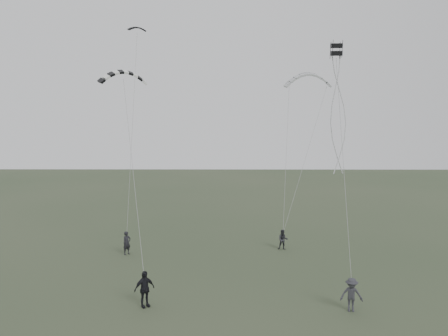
{
  "coord_description": "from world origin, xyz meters",
  "views": [
    {
      "loc": [
        1.22,
        -24.09,
        9.45
      ],
      "look_at": [
        0.98,
        5.73,
        6.55
      ],
      "focal_mm": 35.0,
      "sensor_mm": 36.0,
      "label": 1
    }
  ],
  "objects_px": {
    "flyer_left": "(127,243)",
    "flyer_center": "(144,289)",
    "flyer_right": "(283,240)",
    "kite_pale_large": "(308,74)",
    "flyer_far": "(351,295)",
    "kite_striped": "(123,72)",
    "kite_box": "(336,50)",
    "kite_dark_small": "(137,28)"
  },
  "relations": [
    {
      "from": "flyer_left",
      "to": "flyer_center",
      "type": "bearing_deg",
      "value": -118.21
    },
    {
      "from": "flyer_right",
      "to": "kite_pale_large",
      "type": "bearing_deg",
      "value": 71.96
    },
    {
      "from": "flyer_far",
      "to": "kite_striped",
      "type": "height_order",
      "value": "kite_striped"
    },
    {
      "from": "flyer_left",
      "to": "kite_pale_large",
      "type": "distance_m",
      "value": 20.87
    },
    {
      "from": "flyer_right",
      "to": "flyer_far",
      "type": "relative_size",
      "value": 0.88
    },
    {
      "from": "flyer_center",
      "to": "kite_box",
      "type": "distance_m",
      "value": 17.56
    },
    {
      "from": "flyer_left",
      "to": "kite_dark_small",
      "type": "relative_size",
      "value": 1.21
    },
    {
      "from": "kite_striped",
      "to": "kite_box",
      "type": "bearing_deg",
      "value": -37.82
    },
    {
      "from": "flyer_left",
      "to": "kite_box",
      "type": "relative_size",
      "value": 2.38
    },
    {
      "from": "flyer_right",
      "to": "kite_striped",
      "type": "xyz_separation_m",
      "value": [
        -11.33,
        -2.61,
        12.32
      ]
    },
    {
      "from": "flyer_far",
      "to": "kite_pale_large",
      "type": "xyz_separation_m",
      "value": [
        0.74,
        17.27,
        13.04
      ]
    },
    {
      "from": "flyer_left",
      "to": "flyer_right",
      "type": "relative_size",
      "value": 1.11
    },
    {
      "from": "flyer_left",
      "to": "flyer_right",
      "type": "height_order",
      "value": "flyer_left"
    },
    {
      "from": "flyer_far",
      "to": "kite_striped",
      "type": "relative_size",
      "value": 0.54
    },
    {
      "from": "flyer_left",
      "to": "kite_striped",
      "type": "height_order",
      "value": "kite_striped"
    },
    {
      "from": "kite_striped",
      "to": "flyer_center",
      "type": "bearing_deg",
      "value": -94.85
    },
    {
      "from": "flyer_center",
      "to": "kite_box",
      "type": "height_order",
      "value": "kite_box"
    },
    {
      "from": "flyer_center",
      "to": "kite_box",
      "type": "relative_size",
      "value": 2.66
    },
    {
      "from": "flyer_far",
      "to": "kite_dark_small",
      "type": "bearing_deg",
      "value": 140.66
    },
    {
      "from": "kite_box",
      "to": "flyer_center",
      "type": "bearing_deg",
      "value": -151.38
    },
    {
      "from": "kite_dark_small",
      "to": "flyer_left",
      "type": "bearing_deg",
      "value": -118.85
    },
    {
      "from": "flyer_far",
      "to": "kite_pale_large",
      "type": "relative_size",
      "value": 0.42
    },
    {
      "from": "flyer_far",
      "to": "kite_box",
      "type": "bearing_deg",
      "value": 94.83
    },
    {
      "from": "flyer_center",
      "to": "kite_dark_small",
      "type": "distance_m",
      "value": 21.41
    },
    {
      "from": "kite_pale_large",
      "to": "kite_dark_small",
      "type": "bearing_deg",
      "value": -166.84
    },
    {
      "from": "flyer_right",
      "to": "kite_pale_large",
      "type": "height_order",
      "value": "kite_pale_large"
    },
    {
      "from": "flyer_left",
      "to": "kite_dark_small",
      "type": "height_order",
      "value": "kite_dark_small"
    },
    {
      "from": "flyer_center",
      "to": "kite_striped",
      "type": "relative_size",
      "value": 0.59
    },
    {
      "from": "flyer_far",
      "to": "kite_box",
      "type": "relative_size",
      "value": 2.42
    },
    {
      "from": "flyer_right",
      "to": "kite_dark_small",
      "type": "relative_size",
      "value": 1.08
    },
    {
      "from": "flyer_left",
      "to": "kite_striped",
      "type": "distance_m",
      "value": 12.3
    },
    {
      "from": "flyer_center",
      "to": "flyer_right",
      "type": "bearing_deg",
      "value": 14.51
    },
    {
      "from": "flyer_right",
      "to": "flyer_center",
      "type": "relative_size",
      "value": 0.8
    },
    {
      "from": "kite_striped",
      "to": "flyer_right",
      "type": "bearing_deg",
      "value": -10.79
    },
    {
      "from": "flyer_far",
      "to": "flyer_center",
      "type": "bearing_deg",
      "value": -175.75
    },
    {
      "from": "kite_pale_large",
      "to": "kite_box",
      "type": "distance_m",
      "value": 12.16
    },
    {
      "from": "flyer_right",
      "to": "kite_striped",
      "type": "distance_m",
      "value": 16.94
    },
    {
      "from": "kite_pale_large",
      "to": "kite_striped",
      "type": "bearing_deg",
      "value": -147.71
    },
    {
      "from": "flyer_right",
      "to": "kite_dark_small",
      "type": "distance_m",
      "value": 20.27
    },
    {
      "from": "flyer_center",
      "to": "kite_striped",
      "type": "distance_m",
      "value": 14.82
    },
    {
      "from": "flyer_right",
      "to": "kite_box",
      "type": "bearing_deg",
      "value": -62.8
    },
    {
      "from": "flyer_far",
      "to": "kite_box",
      "type": "xyz_separation_m",
      "value": [
        0.18,
        5.12,
        13.1
      ]
    }
  ]
}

